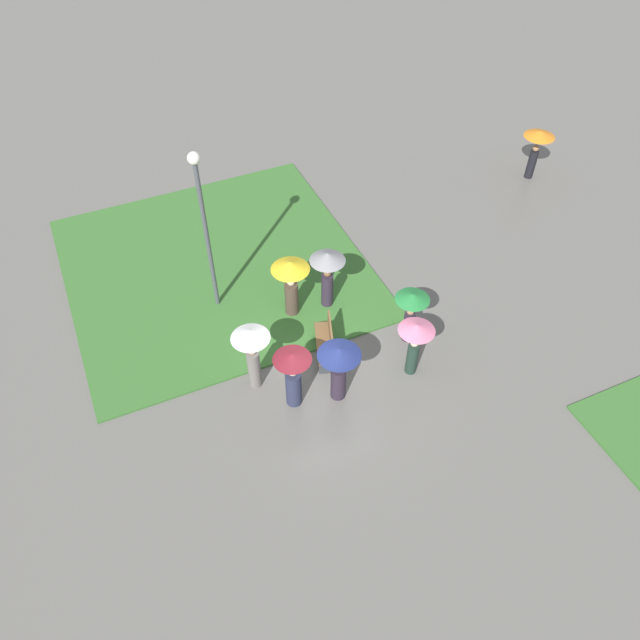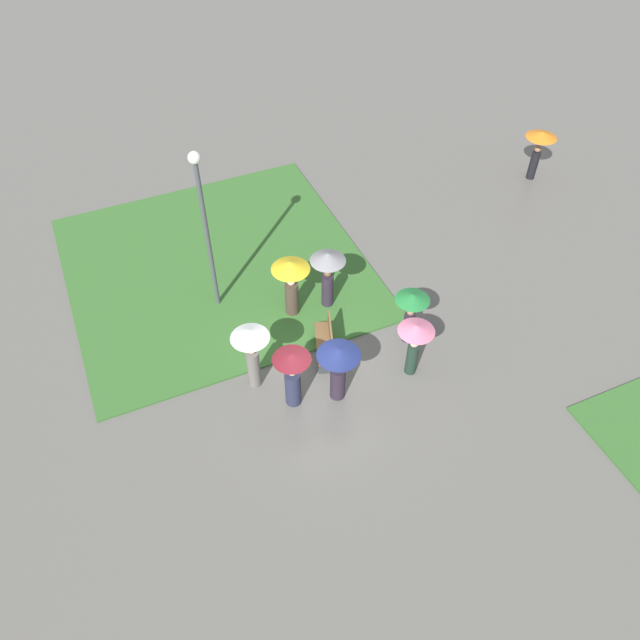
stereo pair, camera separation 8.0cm
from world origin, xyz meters
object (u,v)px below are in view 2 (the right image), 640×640
Objects in this scene: crowd_person_pink at (415,340)px; crowd_person_green at (411,308)px; park_bench at (327,342)px; crowd_person_grey at (328,269)px; crowd_person_white at (251,347)px; crowd_person_yellow at (291,278)px; lone_walker_mid_plaza at (539,143)px; crowd_person_maroon at (292,373)px; lamp_post at (204,216)px; crowd_person_navy at (338,364)px.

crowd_person_pink is 1.03× the size of crowd_person_green.
crowd_person_grey reaches higher than park_bench.
crowd_person_pink is at bearing 162.60° from crowd_person_white.
crowd_person_pink is 1.14m from crowd_person_green.
crowd_person_pink is at bearing -86.49° from crowd_person_yellow.
crowd_person_grey is 1.06× the size of lone_walker_mid_plaza.
crowd_person_maroon is 3.70m from crowd_person_green.
lamp_post is 2.73× the size of lone_walker_mid_plaza.
lamp_post is 2.87× the size of crowd_person_pink.
crowd_person_pink is 3.80m from crowd_person_yellow.
crowd_person_pink is 0.90× the size of crowd_person_yellow.
lamp_post is 3.61m from crowd_person_white.
crowd_person_yellow reaches higher than lone_walker_mid_plaza.
park_bench is 0.77× the size of crowd_person_white.
crowd_person_navy is (0.27, 1.09, 0.10)m from crowd_person_maroon.
crowd_person_yellow is at bearing 56.86° from lamp_post.
crowd_person_yellow reaches higher than crowd_person_maroon.
crowd_person_grey is at bearing 111.57° from crowd_person_navy.
crowd_person_yellow is (-2.89, 1.13, 0.22)m from crowd_person_maroon.
crowd_person_grey is at bearing -33.90° from crowd_person_yellow.
crowd_person_grey reaches higher than crowd_person_yellow.
crowd_person_white is at bearing -80.50° from crowd_person_maroon.
crowd_person_green is at bearing 62.15° from crowd_person_navy.
park_bench is 1.60m from crowd_person_navy.
lone_walker_mid_plaza is at bearing 134.38° from park_bench.
crowd_person_green is (2.09, 1.45, -0.18)m from crowd_person_grey.
crowd_person_yellow is at bearing 130.36° from crowd_person_navy.
crowd_person_maroon is 3.17m from crowd_person_pink.
crowd_person_maroon is 1.08× the size of crowd_person_green.
lamp_post is 2.48× the size of crowd_person_white.
crowd_person_white is (0.18, -2.09, 0.97)m from park_bench.
crowd_person_green is (3.38, 4.33, -1.95)m from lamp_post.
crowd_person_green is at bearing -28.90° from crowd_person_pink.
crowd_person_green is (-1.03, 0.48, -0.03)m from crowd_person_pink.
crowd_person_navy is (4.36, 1.79, -1.93)m from lamp_post.
lone_walker_mid_plaza is (-2.91, 10.42, 0.05)m from crowd_person_yellow.
crowd_person_yellow is 3.32m from crowd_person_green.
crowd_person_navy is at bearing 22.30° from lamp_post.
crowd_person_white is 13.17m from lone_walker_mid_plaza.
crowd_person_white is 2.15m from crowd_person_navy.
crowd_person_grey reaches higher than crowd_person_pink.
crowd_person_grey is (-3.12, -0.97, 0.14)m from crowd_person_pink.
park_bench is 0.85× the size of lone_walker_mid_plaza.
crowd_person_navy is at bearing -85.18° from lone_walker_mid_plaza.
crowd_person_grey is at bearing -155.13° from crowd_person_maroon.
lone_walker_mid_plaza is at bearing 179.46° from crowd_person_maroon.
crowd_person_white is at bearing -161.40° from crowd_person_yellow.
crowd_person_white is at bearing 144.73° from crowd_person_grey.
park_bench is 0.90× the size of crowd_person_pink.
crowd_person_navy is (3.06, -1.09, -0.15)m from crowd_person_grey.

